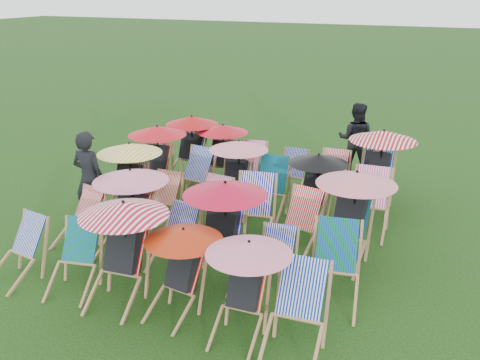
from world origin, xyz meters
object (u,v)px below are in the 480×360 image
at_px(deckchair_0, 16,251).
at_px(deckchair_5, 295,315).
at_px(person_rear, 355,139).
at_px(person_left, 89,179).
at_px(deckchair_29, 377,168).

xyz_separation_m(deckchair_0, deckchair_5, (4.05, 0.02, 0.06)).
bearing_deg(deckchair_0, person_rear, 71.25).
xyz_separation_m(deckchair_0, person_left, (-0.22, 1.90, 0.39)).
bearing_deg(person_rear, deckchair_5, 92.78).
bearing_deg(person_left, deckchair_0, 96.68).
distance_m(deckchair_5, person_rear, 6.34).
xyz_separation_m(deckchair_0, person_rear, (3.32, 6.32, 0.35)).
relative_size(deckchair_29, person_rear, 0.92).
distance_m(person_left, person_rear, 5.66).
xyz_separation_m(deckchair_5, person_left, (-4.27, 1.88, 0.33)).
xyz_separation_m(deckchair_29, person_rear, (-0.76, 1.67, 0.03)).
bearing_deg(deckchair_5, deckchair_29, 86.25).
height_order(deckchair_29, person_rear, person_rear).
bearing_deg(deckchair_5, deckchair_0, 176.92).
height_order(deckchair_5, person_rear, person_rear).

